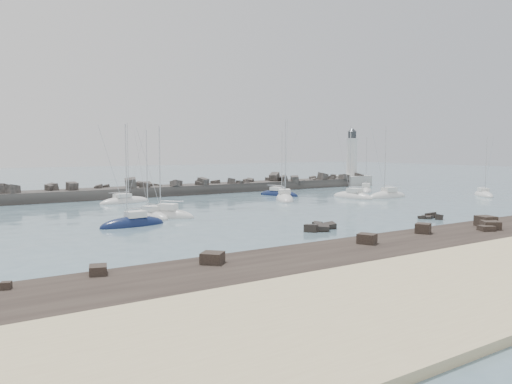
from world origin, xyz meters
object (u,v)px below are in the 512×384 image
sailboat_1 (133,225)px  sailboat_3 (125,202)px  sailboat_10 (366,191)px  sailboat_2 (150,216)px  sailboat_7 (387,197)px  sailboat_4 (165,216)px  sailboat_6 (279,195)px  sailboat_5 (285,199)px  sailboat_8 (353,197)px  sailboat_9 (484,195)px  lighthouse (352,172)px

sailboat_1 → sailboat_3: sailboat_3 is taller
sailboat_1 → sailboat_10: 58.51m
sailboat_2 → sailboat_7: 45.83m
sailboat_1 → sailboat_2: size_ratio=1.03×
sailboat_1 → sailboat_7: (50.13, 6.94, 0.01)m
sailboat_2 → sailboat_4: (1.60, -1.13, 0.03)m
sailboat_6 → sailboat_4: bearing=-151.2°
sailboat_4 → sailboat_3: bearing=86.1°
sailboat_5 → sailboat_6: size_ratio=1.14×
sailboat_1 → sailboat_6: bearing=30.3°
sailboat_4 → sailboat_6: (29.99, 16.50, -0.02)m
sailboat_8 → sailboat_3: bearing=158.3°
sailboat_7 → sailboat_9: 19.10m
sailboat_9 → sailboat_2: bearing=174.1°
sailboat_5 → lighthouse: bearing=29.8°
sailboat_4 → sailboat_6: sailboat_6 is taller
sailboat_8 → sailboat_9: size_ratio=1.18×
sailboat_8 → sailboat_10: sailboat_8 is taller
sailboat_1 → sailboat_9: sailboat_1 is taller
sailboat_4 → sailboat_7: size_ratio=0.91×
sailboat_3 → sailboat_9: 65.39m
sailboat_3 → sailboat_4: size_ratio=1.10×
sailboat_1 → sailboat_3: 25.50m
sailboat_3 → sailboat_10: sailboat_3 is taller
sailboat_1 → sailboat_6: sailboat_6 is taller
sailboat_7 → sailboat_8: sailboat_8 is taller
sailboat_6 → sailboat_7: size_ratio=0.94×
sailboat_4 → sailboat_5: bearing=18.9°
sailboat_4 → sailboat_9: sailboat_4 is taller
sailboat_9 → sailboat_5: bearing=158.4°
lighthouse → sailboat_2: 68.59m
sailboat_2 → sailboat_8: bearing=5.9°
sailboat_1 → sailboat_4: (5.92, 4.48, 0.01)m
sailboat_1 → sailboat_3: (7.27, 24.44, -0.02)m
sailboat_2 → sailboat_10: bearing=13.3°
sailboat_6 → sailboat_10: size_ratio=1.06×
sailboat_9 → sailboat_3: bearing=157.2°
sailboat_1 → sailboat_6: 41.59m
lighthouse → sailboat_6: bearing=-157.9°
sailboat_8 → sailboat_2: bearing=-174.1°
sailboat_4 → sailboat_9: 61.86m
sailboat_6 → sailboat_1: bearing=-149.7°
sailboat_8 → sailboat_10: (11.49, 8.03, 0.01)m
sailboat_2 → sailboat_6: size_ratio=0.94×
sailboat_1 → sailboat_7: 50.61m
sailboat_1 → sailboat_7: sailboat_7 is taller
sailboat_5 → sailboat_10: (24.12, 4.47, 0.00)m
sailboat_2 → sailboat_1: bearing=-127.5°
sailboat_2 → sailboat_4: bearing=-35.3°
sailboat_1 → sailboat_8: 45.31m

